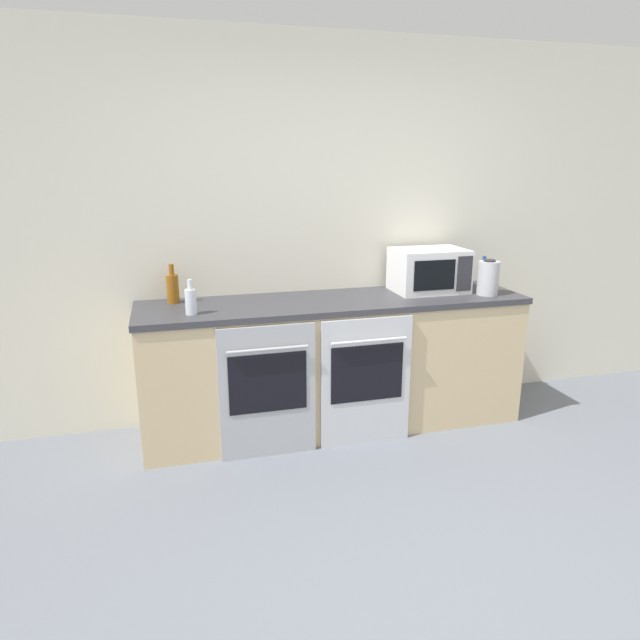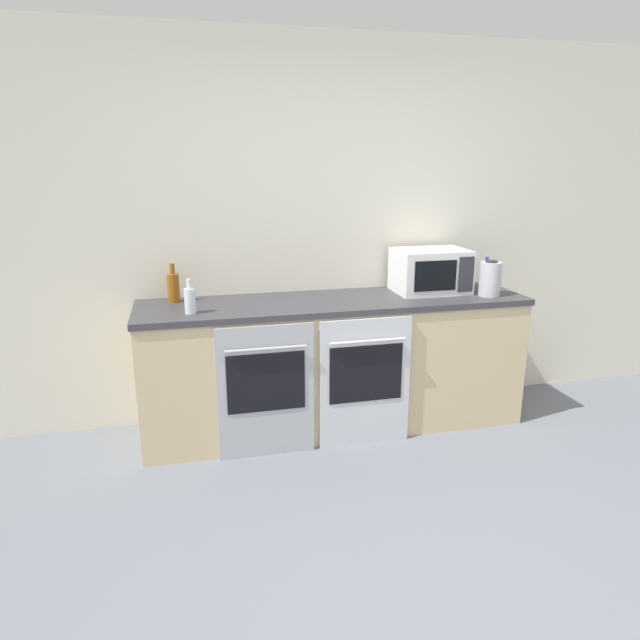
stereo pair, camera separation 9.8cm
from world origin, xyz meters
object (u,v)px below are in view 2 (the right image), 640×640
at_px(microwave, 431,271).
at_px(bottle_clear, 190,300).
at_px(oven_right, 365,382).
at_px(bottle_amber, 173,287).
at_px(oven_left, 266,391).
at_px(kettle, 490,279).
at_px(bottle_blue, 486,276).

distance_m(microwave, bottle_clear, 1.66).
xyz_separation_m(oven_right, bottle_amber, (-1.15, 0.51, 0.57)).
distance_m(oven_left, kettle, 1.68).
height_order(bottle_clear, bottle_amber, bottle_amber).
xyz_separation_m(microwave, bottle_blue, (0.42, -0.01, -0.06)).
distance_m(oven_right, bottle_amber, 1.38).
bearing_deg(oven_right, oven_left, 180.00).
relative_size(bottle_blue, bottle_amber, 0.92).
relative_size(oven_right, bottle_blue, 3.65).
relative_size(bottle_clear, kettle, 0.87).
xyz_separation_m(oven_left, bottle_amber, (-0.51, 0.51, 0.57)).
height_order(oven_right, bottle_amber, bottle_amber).
relative_size(oven_left, microwave, 1.71).
height_order(oven_right, bottle_blue, bottle_blue).
bearing_deg(bottle_amber, kettle, -8.84).
xyz_separation_m(bottle_blue, kettle, (-0.08, -0.20, 0.03)).
bearing_deg(bottle_blue, bottle_amber, 176.76).
relative_size(microwave, bottle_clear, 2.34).
xyz_separation_m(oven_left, microwave, (1.23, 0.40, 0.62)).
bearing_deg(oven_left, bottle_amber, 135.25).
relative_size(bottle_amber, kettle, 1.05).
distance_m(bottle_amber, kettle, 2.11).
bearing_deg(bottle_blue, oven_right, -159.13).
distance_m(microwave, bottle_blue, 0.43).
bearing_deg(bottle_amber, bottle_clear, -73.48).
bearing_deg(bottle_amber, microwave, -3.76).
xyz_separation_m(oven_left, bottle_clear, (-0.42, 0.18, 0.55)).
height_order(microwave, kettle, microwave).
xyz_separation_m(microwave, bottle_amber, (-1.74, 0.11, -0.05)).
distance_m(bottle_clear, bottle_blue, 2.08).
xyz_separation_m(bottle_clear, kettle, (1.99, 0.00, 0.03)).
height_order(oven_left, microwave, microwave).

